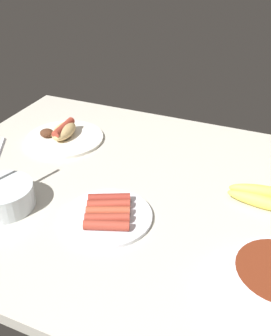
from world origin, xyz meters
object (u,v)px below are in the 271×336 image
object	(u,v)px
plate_sausages	(108,214)
banana_bunch	(263,197)
bowl_coleslaw	(4,195)
plate_hotdog_assembled	(64,135)

from	to	relation	value
plate_sausages	banana_bunch	bearing A→B (deg)	-148.15
plate_sausages	bowl_coleslaw	world-z (taller)	bowl_coleslaw
plate_hotdog_assembled	plate_sausages	size ratio (longest dim) A/B	1.18
bowl_coleslaw	banana_bunch	size ratio (longest dim) A/B	0.88
plate_hotdog_assembled	banana_bunch	xyz separation A→B (cm)	(-62.87, 8.94, 0.21)
banana_bunch	bowl_coleslaw	bearing A→B (deg)	24.23
plate_hotdog_assembled	plate_sausages	world-z (taller)	plate_hotdog_assembled
bowl_coleslaw	banana_bunch	distance (cm)	63.30
bowl_coleslaw	plate_hotdog_assembled	bearing A→B (deg)	-81.58
plate_sausages	banana_bunch	distance (cm)	38.32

